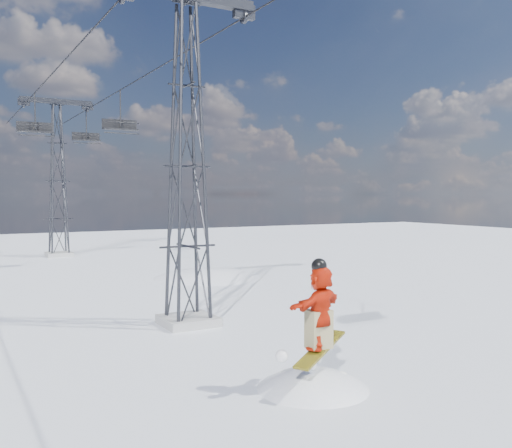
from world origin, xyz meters
The scene contains 7 objects.
ground centered at (0.00, 0.00, 0.00)m, with size 120.00×120.00×0.00m, color white.
lift_tower_near centered at (0.80, 8.00, 5.47)m, with size 5.20×1.80×11.43m.
lift_tower_far centered at (0.80, 33.00, 5.47)m, with size 5.20×1.80×11.43m.
haul_cables centered at (0.80, 19.50, 10.85)m, with size 4.46×51.00×0.06m.
lift_chair_mid centered at (3.00, 24.23, 8.72)m, with size 2.14×0.62×2.66m.
lift_chair_far centered at (-1.40, 27.75, 8.69)m, with size 2.18×0.63×2.70m.
lift_chair_extra centered at (3.00, 33.54, 8.83)m, with size 2.04×0.59×2.53m.
Camera 1 is at (-6.60, -10.33, 4.55)m, focal length 40.00 mm.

